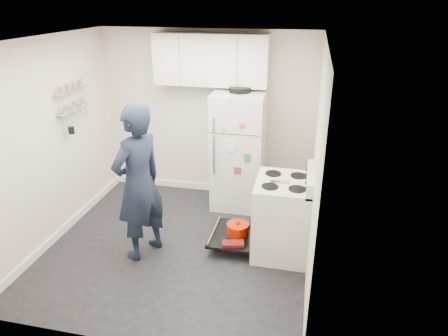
% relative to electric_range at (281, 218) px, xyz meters
% --- Properties ---
extents(room, '(3.21, 3.21, 2.51)m').
position_rel_electric_range_xyz_m(room, '(-1.29, -0.12, 0.74)').
color(room, black).
rests_on(room, ground).
extents(electric_range, '(0.66, 0.76, 1.10)m').
position_rel_electric_range_xyz_m(electric_range, '(0.00, 0.00, 0.00)').
color(electric_range, silver).
rests_on(electric_range, ground).
extents(open_oven_door, '(0.55, 0.70, 0.22)m').
position_rel_electric_range_xyz_m(open_oven_door, '(-0.56, 0.00, -0.28)').
color(open_oven_door, black).
rests_on(open_oven_door, ground).
extents(refrigerator, '(0.72, 0.74, 1.78)m').
position_rel_electric_range_xyz_m(refrigerator, '(-0.72, 1.10, 0.39)').
color(refrigerator, silver).
rests_on(refrigerator, ground).
extents(upper_cabinets, '(1.60, 0.33, 0.70)m').
position_rel_electric_range_xyz_m(upper_cabinets, '(-1.16, 1.28, 1.63)').
color(upper_cabinets, silver).
rests_on(upper_cabinets, room).
extents(wall_shelf_rack, '(0.14, 0.60, 0.61)m').
position_rel_electric_range_xyz_m(wall_shelf_rack, '(-2.78, 0.34, 1.21)').
color(wall_shelf_rack, '#B2B2B7').
rests_on(wall_shelf_rack, room).
extents(person, '(0.69, 0.81, 1.88)m').
position_rel_electric_range_xyz_m(person, '(-1.62, -0.39, 0.47)').
color(person, '#151D2F').
rests_on(person, ground).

